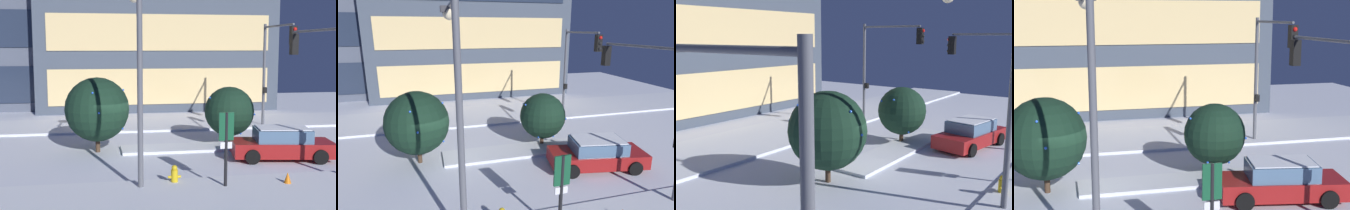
% 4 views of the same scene
% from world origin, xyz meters
% --- Properties ---
extents(ground, '(52.00, 52.00, 0.00)m').
position_xyz_m(ground, '(0.00, 0.00, 0.00)').
color(ground, silver).
extents(curb_strip_far, '(52.00, 5.20, 0.14)m').
position_xyz_m(curb_strip_far, '(0.00, 7.69, 0.07)').
color(curb_strip_far, silver).
rests_on(curb_strip_far, ground).
extents(median_strip, '(9.00, 1.80, 0.14)m').
position_xyz_m(median_strip, '(4.57, 0.32, 0.07)').
color(median_strip, silver).
rests_on(median_strip, ground).
extents(car_near, '(4.84, 2.64, 1.49)m').
position_xyz_m(car_near, '(7.26, -2.40, 0.71)').
color(car_near, maroon).
rests_on(car_near, ground).
extents(traffic_light_corner_near_right, '(0.32, 5.57, 6.05)m').
position_xyz_m(traffic_light_corner_near_right, '(8.48, -3.72, 4.22)').
color(traffic_light_corner_near_right, '#565960').
rests_on(traffic_light_corner_near_right, ground).
extents(traffic_light_corner_far_right, '(0.32, 4.48, 6.56)m').
position_xyz_m(traffic_light_corner_far_right, '(9.57, 4.25, 4.48)').
color(traffic_light_corner_far_right, '#565960').
rests_on(traffic_light_corner_far_right, ground).
extents(street_lamp_arched, '(0.56, 2.60, 7.45)m').
position_xyz_m(street_lamp_arched, '(0.38, -5.20, 4.86)').
color(street_lamp_arched, '#565960').
rests_on(street_lamp_arched, ground).
extents(parking_info_sign, '(0.55, 0.12, 2.83)m').
position_xyz_m(parking_info_sign, '(3.41, -6.30, 1.81)').
color(parking_info_sign, black).
rests_on(parking_info_sign, ground).
extents(decorated_tree_median, '(3.13, 3.19, 3.68)m').
position_xyz_m(decorated_tree_median, '(-1.07, 0.45, 2.11)').
color(decorated_tree_median, '#473323').
rests_on(decorated_tree_median, ground).
extents(decorated_tree_left_of_median, '(2.57, 2.60, 3.09)m').
position_xyz_m(decorated_tree_left_of_median, '(5.74, 0.85, 1.80)').
color(decorated_tree_left_of_median, '#473323').
rests_on(decorated_tree_left_of_median, ground).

